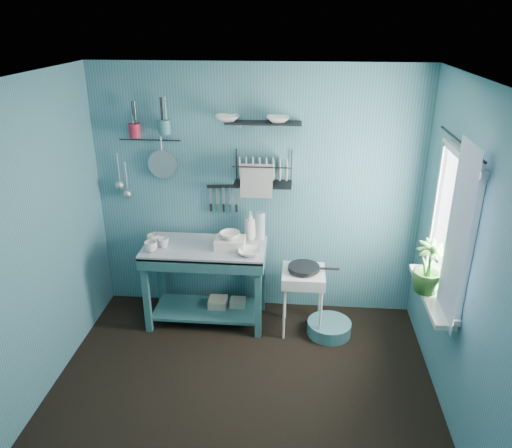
# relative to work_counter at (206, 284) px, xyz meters

# --- Properties ---
(floor) EXTENTS (3.20, 3.20, 0.00)m
(floor) POSITION_rel_work_counter_xyz_m (0.47, -1.13, -0.42)
(floor) COLOR black
(floor) RESTS_ON ground
(ceiling) EXTENTS (3.20, 3.20, 0.00)m
(ceiling) POSITION_rel_work_counter_xyz_m (0.47, -1.13, 2.08)
(ceiling) COLOR silver
(ceiling) RESTS_ON ground
(wall_back) EXTENTS (3.20, 0.00, 3.20)m
(wall_back) POSITION_rel_work_counter_xyz_m (0.47, 0.37, 0.83)
(wall_back) COLOR #3D707D
(wall_back) RESTS_ON ground
(wall_front) EXTENTS (3.20, 0.00, 3.20)m
(wall_front) POSITION_rel_work_counter_xyz_m (0.47, -2.63, 0.83)
(wall_front) COLOR #3D707D
(wall_front) RESTS_ON ground
(wall_left) EXTENTS (0.00, 3.00, 3.00)m
(wall_left) POSITION_rel_work_counter_xyz_m (-1.13, -1.13, 0.83)
(wall_left) COLOR #3D707D
(wall_left) RESTS_ON ground
(wall_right) EXTENTS (0.00, 3.00, 3.00)m
(wall_right) POSITION_rel_work_counter_xyz_m (2.07, -1.13, 0.83)
(wall_right) COLOR #3D707D
(wall_right) RESTS_ON ground
(work_counter) EXTENTS (1.18, 0.59, 0.83)m
(work_counter) POSITION_rel_work_counter_xyz_m (0.00, 0.00, 0.00)
(work_counter) COLOR #2C5B5E
(work_counter) RESTS_ON floor
(mug_left) EXTENTS (0.12, 0.12, 0.10)m
(mug_left) POSITION_rel_work_counter_xyz_m (-0.48, -0.16, 0.46)
(mug_left) COLOR white
(mug_left) RESTS_ON work_counter
(mug_mid) EXTENTS (0.14, 0.14, 0.09)m
(mug_mid) POSITION_rel_work_counter_xyz_m (-0.38, -0.06, 0.46)
(mug_mid) COLOR white
(mug_mid) RESTS_ON work_counter
(mug_right) EXTENTS (0.17, 0.17, 0.10)m
(mug_right) POSITION_rel_work_counter_xyz_m (-0.50, 0.00, 0.46)
(mug_right) COLOR white
(mug_right) RESTS_ON work_counter
(wash_tub) EXTENTS (0.28, 0.22, 0.10)m
(wash_tub) POSITION_rel_work_counter_xyz_m (0.25, -0.02, 0.47)
(wash_tub) COLOR silver
(wash_tub) RESTS_ON work_counter
(tub_bowl) EXTENTS (0.20, 0.19, 0.06)m
(tub_bowl) POSITION_rel_work_counter_xyz_m (0.25, -0.02, 0.55)
(tub_bowl) COLOR white
(tub_bowl) RESTS_ON wash_tub
(soap_bottle) EXTENTS (0.12, 0.12, 0.30)m
(soap_bottle) POSITION_rel_work_counter_xyz_m (0.42, 0.20, 0.57)
(soap_bottle) COLOR silver
(soap_bottle) RESTS_ON work_counter
(water_bottle) EXTENTS (0.09, 0.09, 0.28)m
(water_bottle) POSITION_rel_work_counter_xyz_m (0.52, 0.22, 0.56)
(water_bottle) COLOR #B4BFC9
(water_bottle) RESTS_ON work_counter
(counter_bowl) EXTENTS (0.22, 0.22, 0.05)m
(counter_bowl) POSITION_rel_work_counter_xyz_m (0.45, -0.15, 0.44)
(counter_bowl) COLOR white
(counter_bowl) RESTS_ON work_counter
(hotplate_stand) EXTENTS (0.44, 0.44, 0.65)m
(hotplate_stand) POSITION_rel_work_counter_xyz_m (0.96, -0.08, -0.09)
(hotplate_stand) COLOR silver
(hotplate_stand) RESTS_ON floor
(frying_pan) EXTENTS (0.30, 0.30, 0.03)m
(frying_pan) POSITION_rel_work_counter_xyz_m (0.96, -0.08, 0.27)
(frying_pan) COLOR black
(frying_pan) RESTS_ON hotplate_stand
(knife_strip) EXTENTS (0.32, 0.06, 0.03)m
(knife_strip) POSITION_rel_work_counter_xyz_m (0.14, 0.34, 0.91)
(knife_strip) COLOR black
(knife_strip) RESTS_ON wall_back
(dish_rack) EXTENTS (0.58, 0.33, 0.32)m
(dish_rack) POSITION_rel_work_counter_xyz_m (0.54, 0.24, 1.13)
(dish_rack) COLOR black
(dish_rack) RESTS_ON wall_back
(upper_shelf) EXTENTS (0.70, 0.18, 0.02)m
(upper_shelf) POSITION_rel_work_counter_xyz_m (0.54, 0.27, 1.56)
(upper_shelf) COLOR black
(upper_shelf) RESTS_ON wall_back
(shelf_bowl_left) EXTENTS (0.25, 0.25, 0.06)m
(shelf_bowl_left) POSITION_rel_work_counter_xyz_m (0.21, 0.27, 1.61)
(shelf_bowl_left) COLOR white
(shelf_bowl_left) RESTS_ON upper_shelf
(shelf_bowl_right) EXTENTS (0.24, 0.24, 0.05)m
(shelf_bowl_right) POSITION_rel_work_counter_xyz_m (0.67, 0.27, 1.61)
(shelf_bowl_right) COLOR white
(shelf_bowl_right) RESTS_ON upper_shelf
(utensil_cup_magenta) EXTENTS (0.11, 0.11, 0.13)m
(utensil_cup_magenta) POSITION_rel_work_counter_xyz_m (-0.68, 0.29, 1.46)
(utensil_cup_magenta) COLOR #A31E33
(utensil_cup_magenta) RESTS_ON wall_back
(utensil_cup_teal) EXTENTS (0.11, 0.11, 0.13)m
(utensil_cup_teal) POSITION_rel_work_counter_xyz_m (-0.39, 0.29, 1.49)
(utensil_cup_teal) COLOR teal
(utensil_cup_teal) RESTS_ON wall_back
(colander) EXTENTS (0.28, 0.03, 0.28)m
(colander) POSITION_rel_work_counter_xyz_m (-0.45, 0.32, 1.13)
(colander) COLOR #B0B1B9
(colander) RESTS_ON wall_back
(ladle_outer) EXTENTS (0.01, 0.01, 0.30)m
(ladle_outer) POSITION_rel_work_counter_xyz_m (-0.89, 0.33, 1.07)
(ladle_outer) COLOR #B0B1B9
(ladle_outer) RESTS_ON wall_back
(ladle_inner) EXTENTS (0.01, 0.01, 0.30)m
(ladle_inner) POSITION_rel_work_counter_xyz_m (-0.82, 0.33, 0.98)
(ladle_inner) COLOR #B0B1B9
(ladle_inner) RESTS_ON wall_back
(hook_rail) EXTENTS (0.60, 0.01, 0.01)m
(hook_rail) POSITION_rel_work_counter_xyz_m (-0.56, 0.34, 1.36)
(hook_rail) COLOR black
(hook_rail) RESTS_ON wall_back
(window_glass) EXTENTS (0.00, 1.10, 1.10)m
(window_glass) POSITION_rel_work_counter_xyz_m (2.06, -0.68, 0.98)
(window_glass) COLOR white
(window_glass) RESTS_ON wall_right
(windowsill) EXTENTS (0.16, 0.95, 0.04)m
(windowsill) POSITION_rel_work_counter_xyz_m (1.97, -0.68, 0.39)
(windowsill) COLOR silver
(windowsill) RESTS_ON wall_right
(curtain) EXTENTS (0.00, 1.35, 1.35)m
(curtain) POSITION_rel_work_counter_xyz_m (1.99, -0.98, 1.03)
(curtain) COLOR white
(curtain) RESTS_ON wall_right
(curtain_rod) EXTENTS (0.02, 1.05, 0.02)m
(curtain_rod) POSITION_rel_work_counter_xyz_m (2.01, -0.68, 1.63)
(curtain_rod) COLOR black
(curtain_rod) RESTS_ON wall_right
(potted_plant) EXTENTS (0.28, 0.28, 0.44)m
(potted_plant) POSITION_rel_work_counter_xyz_m (1.92, -0.68, 0.63)
(potted_plant) COLOR #366C2B
(potted_plant) RESTS_ON windowsill
(storage_tin_large) EXTENTS (0.18, 0.18, 0.22)m
(storage_tin_large) POSITION_rel_work_counter_xyz_m (0.10, 0.05, -0.31)
(storage_tin_large) COLOR tan
(storage_tin_large) RESTS_ON floor
(storage_tin_small) EXTENTS (0.15, 0.15, 0.20)m
(storage_tin_small) POSITION_rel_work_counter_xyz_m (0.30, 0.08, -0.32)
(storage_tin_small) COLOR tan
(storage_tin_small) RESTS_ON floor
(floor_basin) EXTENTS (0.43, 0.43, 0.13)m
(floor_basin) POSITION_rel_work_counter_xyz_m (1.22, -0.14, -0.35)
(floor_basin) COLOR teal
(floor_basin) RESTS_ON floor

